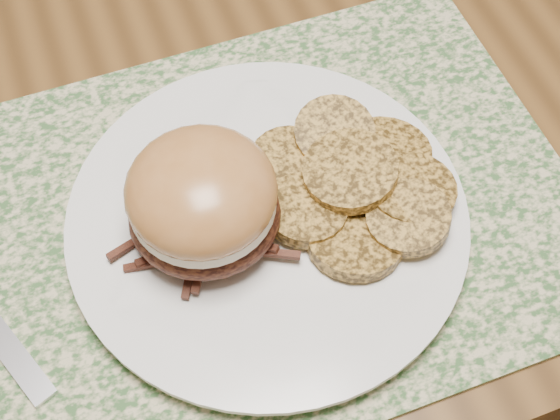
# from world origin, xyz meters

# --- Properties ---
(ground) EXTENTS (3.50, 3.50, 0.00)m
(ground) POSITION_xyz_m (0.00, 0.00, 0.00)
(ground) COLOR brown
(ground) RESTS_ON ground
(dining_table) EXTENTS (1.50, 0.90, 0.75)m
(dining_table) POSITION_xyz_m (0.00, 0.00, 0.67)
(dining_table) COLOR brown
(dining_table) RESTS_ON ground
(placemat) EXTENTS (0.45, 0.33, 0.00)m
(placemat) POSITION_xyz_m (-0.03, -0.26, 0.75)
(placemat) COLOR #385F31
(placemat) RESTS_ON dining_table
(dinner_plate) EXTENTS (0.26, 0.26, 0.02)m
(dinner_plate) POSITION_xyz_m (-0.03, -0.27, 0.76)
(dinner_plate) COLOR white
(dinner_plate) RESTS_ON placemat
(pork_sandwich) EXTENTS (0.12, 0.12, 0.08)m
(pork_sandwich) POSITION_xyz_m (-0.07, -0.26, 0.81)
(pork_sandwich) COLOR black
(pork_sandwich) RESTS_ON dinner_plate
(roasted_potatoes) EXTENTS (0.15, 0.16, 0.03)m
(roasted_potatoes) POSITION_xyz_m (0.04, -0.27, 0.78)
(roasted_potatoes) COLOR #B58535
(roasted_potatoes) RESTS_ON dinner_plate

